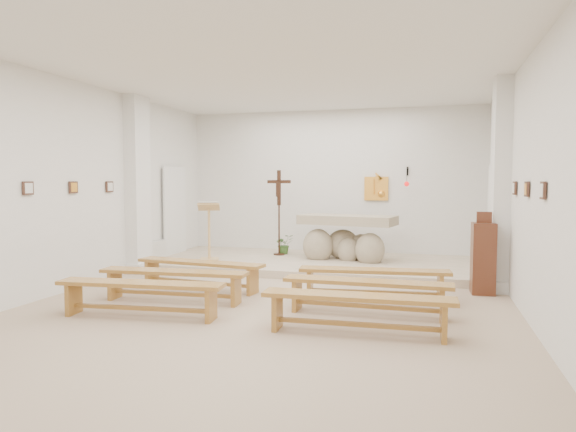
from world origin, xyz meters
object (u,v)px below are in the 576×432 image
(bench_left_second, at_px, (174,278))
(bench_right_third, at_px, (358,305))
(crucifix_stand, at_px, (279,206))
(bench_left_third, at_px, (140,291))
(bench_left_front, at_px, (200,268))
(bench_right_second, at_px, (367,289))
(donation_pedestal, at_px, (483,258))
(altar, at_px, (346,241))
(lectern, at_px, (209,231))
(bench_right_front, at_px, (374,277))

(bench_left_second, relative_size, bench_right_third, 1.00)
(crucifix_stand, distance_m, bench_left_third, 5.19)
(bench_left_front, distance_m, bench_right_second, 3.04)
(donation_pedestal, bearing_deg, crucifix_stand, 147.44)
(altar, xyz_separation_m, bench_right_third, (0.90, -4.80, -0.19))
(altar, relative_size, donation_pedestal, 1.60)
(bench_left_third, bearing_deg, bench_right_second, 12.35)
(bench_left_front, xyz_separation_m, bench_right_third, (2.90, -1.84, 0.00))
(crucifix_stand, xyz_separation_m, bench_left_second, (-0.42, -4.17, -0.90))
(lectern, bearing_deg, bench_right_front, -50.18)
(lectern, bearing_deg, bench_left_front, -90.49)
(bench_right_second, distance_m, bench_left_third, 3.04)
(bench_right_front, bearing_deg, bench_left_front, 173.99)
(bench_left_second, bearing_deg, bench_left_front, 86.76)
(altar, bearing_deg, lectern, -151.43)
(bench_left_second, distance_m, bench_left_third, 0.92)
(crucifix_stand, height_order, bench_left_front, crucifix_stand)
(donation_pedestal, relative_size, bench_right_third, 0.58)
(bench_left_front, distance_m, bench_right_third, 3.44)
(altar, bearing_deg, crucifix_stand, -179.84)
(bench_left_front, distance_m, bench_right_front, 2.90)
(altar, distance_m, bench_right_third, 4.89)
(crucifix_stand, xyz_separation_m, donation_pedestal, (4.13, -2.34, -0.67))
(lectern, height_order, bench_right_second, lectern)
(crucifix_stand, xyz_separation_m, bench_right_second, (2.48, -4.17, -0.90))
(bench_right_second, bearing_deg, crucifix_stand, 121.77)
(crucifix_stand, xyz_separation_m, bench_right_front, (2.48, -3.25, -0.90))
(altar, xyz_separation_m, donation_pedestal, (2.55, -2.05, 0.04))
(crucifix_stand, distance_m, bench_right_front, 4.19)
(bench_left_front, height_order, bench_right_front, same)
(crucifix_stand, distance_m, bench_left_front, 3.40)
(altar, height_order, bench_left_front, altar)
(altar, distance_m, bench_left_third, 5.20)
(donation_pedestal, distance_m, bench_right_second, 2.47)
(bench_right_second, bearing_deg, lectern, 141.85)
(bench_left_front, bearing_deg, bench_right_second, -10.82)
(altar, relative_size, bench_left_second, 0.93)
(donation_pedestal, relative_size, bench_right_second, 0.58)
(donation_pedestal, relative_size, bench_left_second, 0.58)
(crucifix_stand, bearing_deg, altar, 1.39)
(bench_left_front, xyz_separation_m, bench_right_front, (2.90, 0.00, 0.00))
(donation_pedestal, height_order, bench_left_front, donation_pedestal)
(bench_right_second, relative_size, bench_left_third, 0.99)
(lectern, bearing_deg, donation_pedestal, -33.04)
(bench_right_second, xyz_separation_m, bench_left_third, (-2.90, -0.92, 0.00))
(bench_right_second, bearing_deg, bench_right_front, 91.06)
(bench_right_front, bearing_deg, bench_left_second, -168.39)
(altar, relative_size, bench_right_front, 0.92)
(lectern, height_order, bench_right_front, lectern)
(lectern, xyz_separation_m, crucifix_stand, (1.19, 1.18, 0.49))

